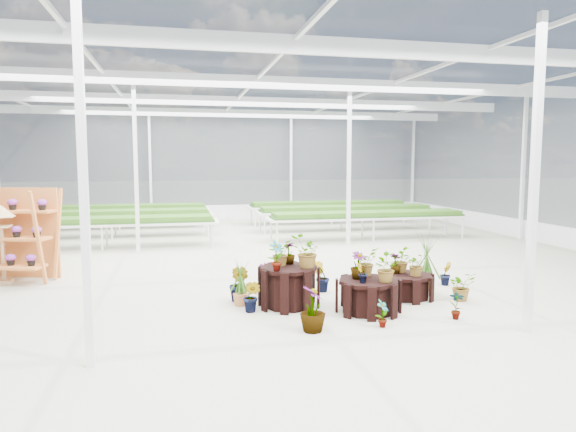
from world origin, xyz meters
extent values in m
plane|color=gray|center=(0.00, 0.00, 0.00)|extent=(24.00, 24.00, 0.00)
cylinder|color=black|center=(-0.11, -2.00, 0.34)|extent=(1.30, 1.30, 0.69)
cylinder|color=black|center=(1.09, -2.60, 0.27)|extent=(1.26, 1.26, 0.54)
cylinder|color=black|center=(2.09, -1.90, 0.22)|extent=(1.04, 1.04, 0.43)
imported|color=#2A5416|center=(-0.24, -1.88, 0.91)|extent=(0.50, 0.52, 0.44)
imported|color=#2A5416|center=(0.15, -2.17, 0.96)|extent=(0.62, 0.58, 0.55)
imported|color=#2A5416|center=(-0.05, -1.75, 0.88)|extent=(0.28, 0.28, 0.38)
imported|color=#2A5416|center=(-0.39, -2.30, 0.94)|extent=(0.32, 0.29, 0.51)
imported|color=#2A5416|center=(0.93, -2.51, 0.77)|extent=(0.32, 0.32, 0.45)
imported|color=#2A5416|center=(1.27, -2.82, 0.77)|extent=(0.46, 0.49, 0.46)
imported|color=#2A5416|center=(1.15, -2.30, 0.78)|extent=(0.56, 0.55, 0.47)
imported|color=#2A5416|center=(0.90, -2.81, 0.70)|extent=(0.20, 0.17, 0.31)
imported|color=#2A5416|center=(1.92, -1.79, 0.62)|extent=(0.29, 0.29, 0.37)
imported|color=#2A5416|center=(2.20, -2.08, 0.64)|extent=(0.39, 0.35, 0.41)
imported|color=#2A5416|center=(2.04, -1.71, 0.66)|extent=(0.42, 0.47, 0.45)
imported|color=#2A5416|center=(-0.78, -2.21, 0.27)|extent=(0.38, 0.38, 0.54)
imported|color=#2A5416|center=(-0.91, -1.52, 0.33)|extent=(0.46, 0.45, 0.65)
imported|color=#2A5416|center=(-0.05, -3.35, 0.34)|extent=(0.38, 0.38, 0.67)
imported|color=#2A5416|center=(1.01, -3.39, 0.21)|extent=(0.27, 0.25, 0.42)
imported|color=#2A5416|center=(2.30, -3.26, 0.23)|extent=(0.29, 0.27, 0.45)
imported|color=#2A5416|center=(2.98, -2.27, 0.26)|extent=(0.49, 0.43, 0.52)
imported|color=#2A5416|center=(3.29, -1.16, 0.23)|extent=(0.32, 0.33, 0.47)
imported|color=#2A5416|center=(2.27, -1.04, 0.26)|extent=(0.33, 0.35, 0.51)
imported|color=#2A5416|center=(0.70, -1.15, 0.29)|extent=(0.36, 0.32, 0.58)
imported|color=#2A5416|center=(-0.34, -1.10, 0.29)|extent=(0.36, 0.36, 0.58)
camera|label=1|loc=(-1.94, -10.34, 2.45)|focal=32.00mm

